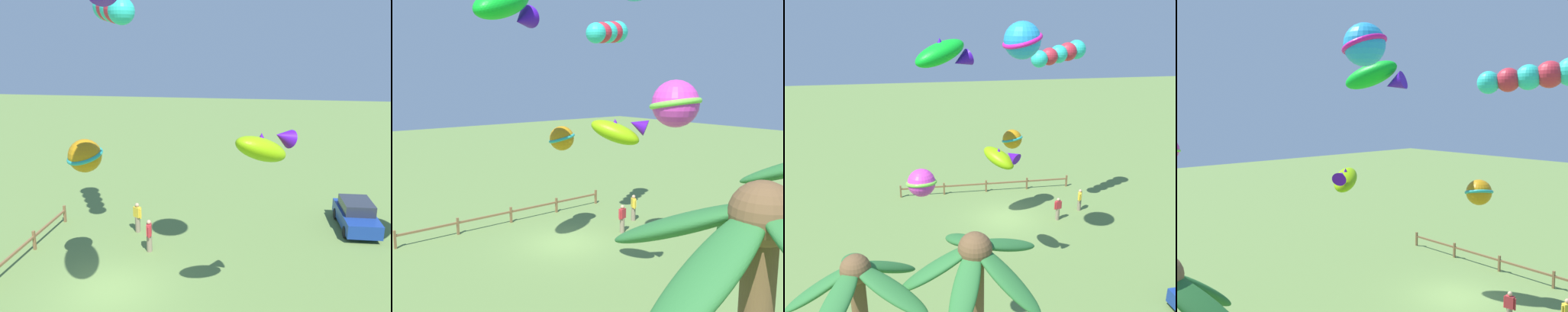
% 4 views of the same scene
% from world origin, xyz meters
% --- Properties ---
extents(ground_plane, '(120.00, 120.00, 0.00)m').
position_xyz_m(ground_plane, '(0.00, 0.00, 0.00)').
color(ground_plane, olive).
extents(rail_fence, '(13.27, 0.12, 0.95)m').
position_xyz_m(rail_fence, '(0.49, -4.75, 0.60)').
color(rail_fence, brown).
rests_on(rail_fence, ground).
extents(spectator_0, '(0.54, 0.30, 1.59)m').
position_xyz_m(spectator_0, '(-3.45, 0.68, 0.81)').
color(spectator_0, gray).
rests_on(spectator_0, ground).
extents(kite_ball_0, '(2.50, 2.51, 1.76)m').
position_xyz_m(kite_ball_0, '(0.67, 5.51, 12.13)').
color(kite_ball_0, '#279FE2').
extents(kite_fish_2, '(2.01, 2.25, 1.32)m').
position_xyz_m(kite_fish_2, '(1.68, 5.78, 6.50)').
color(kite_fish_2, '#88C30D').
extents(kite_fish_3, '(3.79, 2.70, 2.08)m').
position_xyz_m(kite_fish_3, '(4.10, 1.90, 11.23)').
color(kite_fish_3, '#0EBE25').
extents(kite_ball_4, '(1.99, 1.99, 1.29)m').
position_xyz_m(kite_ball_4, '(-0.57, -0.97, 5.36)').
color(kite_ball_4, '#C78311').
extents(kite_tube_5, '(4.08, 2.75, 1.51)m').
position_xyz_m(kite_tube_5, '(-3.47, -0.61, 10.92)').
color(kite_tube_5, '#2CD0BD').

